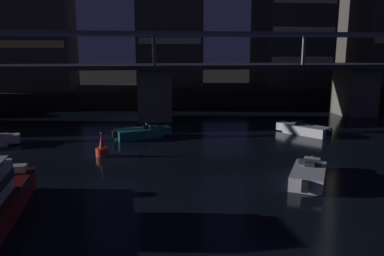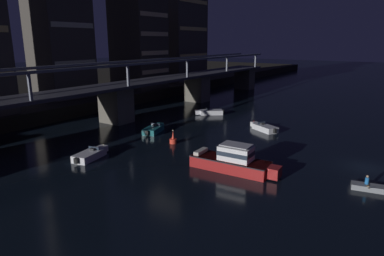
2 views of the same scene
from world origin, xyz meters
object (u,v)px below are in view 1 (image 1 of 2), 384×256
object	(u,v)px
speedboat_mid_right	(141,133)
speedboat_near_center	(309,175)
river_bridge	(154,82)
channel_buoy	(102,150)
tower_east_tall	(292,17)
speedboat_mid_center	(304,130)

from	to	relation	value
speedboat_mid_right	speedboat_near_center	bearing A→B (deg)	-52.65
river_bridge	channel_buoy	xyz separation A→B (m)	(-4.27, -14.54, -3.67)
tower_east_tall	speedboat_mid_center	bearing A→B (deg)	-107.81
speedboat_near_center	channel_buoy	xyz separation A→B (m)	(-12.52, 7.10, 0.06)
tower_east_tall	speedboat_near_center	world-z (taller)	tower_east_tall
tower_east_tall	speedboat_mid_right	size ratio (longest dim) A/B	3.97
channel_buoy	speedboat_mid_right	bearing A→B (deg)	63.06
tower_east_tall	river_bridge	bearing A→B (deg)	-146.35
tower_east_tall	speedboat_near_center	distance (m)	39.44
river_bridge	speedboat_mid_right	world-z (taller)	river_bridge
speedboat_mid_center	tower_east_tall	bearing A→B (deg)	72.19
speedboat_mid_center	channel_buoy	distance (m)	18.31
river_bridge	speedboat_near_center	bearing A→B (deg)	-69.13
river_bridge	channel_buoy	world-z (taller)	river_bridge
speedboat_mid_center	speedboat_near_center	bearing A→B (deg)	-112.46
speedboat_near_center	speedboat_mid_center	xyz separation A→B (m)	(5.06, 12.23, 0.00)
speedboat_near_center	speedboat_mid_center	world-z (taller)	same
tower_east_tall	speedboat_near_center	xyz separation A→B (m)	(-12.52, -35.47, -11.86)
tower_east_tall	channel_buoy	world-z (taller)	tower_east_tall
river_bridge	speedboat_mid_center	world-z (taller)	river_bridge
river_bridge	speedboat_mid_center	bearing A→B (deg)	-35.27
tower_east_tall	speedboat_mid_right	world-z (taller)	tower_east_tall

